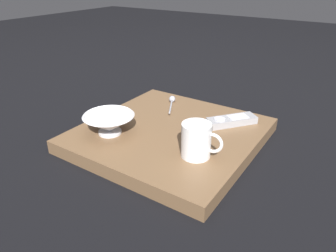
# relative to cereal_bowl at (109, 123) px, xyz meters

# --- Properties ---
(ground_plane) EXTENTS (6.00, 6.00, 0.00)m
(ground_plane) POSITION_rel_cereal_bowl_xyz_m (0.14, 0.13, -0.08)
(ground_plane) COLOR black
(table) EXTENTS (0.53, 0.54, 0.04)m
(table) POSITION_rel_cereal_bowl_xyz_m (0.14, 0.13, -0.06)
(table) COLOR brown
(table) RESTS_ON ground
(cereal_bowl) EXTENTS (0.16, 0.16, 0.06)m
(cereal_bowl) POSITION_rel_cereal_bowl_xyz_m (0.00, 0.00, 0.00)
(cereal_bowl) COLOR silver
(cereal_bowl) RESTS_ON table
(coffee_mug) EXTENTS (0.12, 0.08, 0.10)m
(coffee_mug) POSITION_rel_cereal_bowl_xyz_m (0.29, 0.03, 0.01)
(coffee_mug) COLOR white
(coffee_mug) RESTS_ON table
(teaspoon) EXTENTS (0.08, 0.13, 0.02)m
(teaspoon) POSITION_rel_cereal_bowl_xyz_m (0.03, 0.31, -0.02)
(teaspoon) COLOR #A3A5B2
(teaspoon) RESTS_ON table
(tv_remote_near) EXTENTS (0.14, 0.16, 0.03)m
(tv_remote_near) POSITION_rel_cereal_bowl_xyz_m (0.29, 0.27, -0.02)
(tv_remote_near) COLOR #9E9EA3
(tv_remote_near) RESTS_ON table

